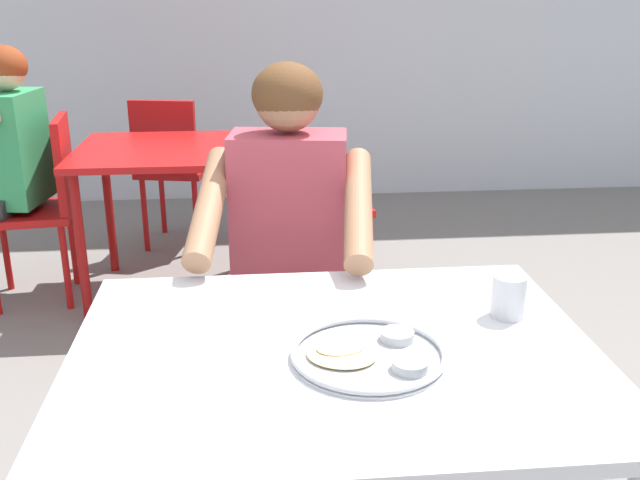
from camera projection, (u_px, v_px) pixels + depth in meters
table_foreground at (334, 380)px, 1.52m from camera, size 1.09×0.84×0.74m
thali_tray at (369, 353)px, 1.45m from camera, size 0.32×0.32×0.03m
drinking_cup at (509, 295)px, 1.62m from camera, size 0.08×0.08×0.10m
chair_foreground at (292, 292)px, 2.40m from camera, size 0.48×0.49×0.83m
diner_foreground at (287, 242)px, 2.11m from camera, size 0.54×0.59×1.25m
table_background_red at (171, 166)px, 3.41m from camera, size 0.87×0.79×0.74m
chair_red_left at (45, 197)px, 3.40m from camera, size 0.45×0.44×0.89m
chair_red_right at (307, 197)px, 3.52m from camera, size 0.49×0.51×0.81m
chair_red_far at (171, 162)px, 4.09m from camera, size 0.45×0.48×0.87m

